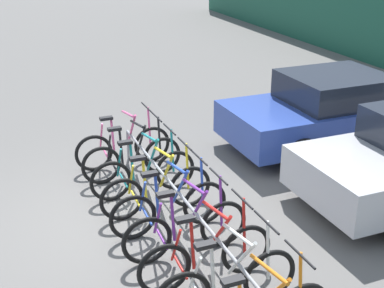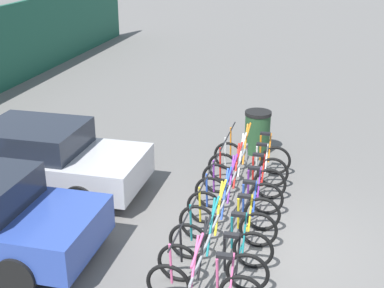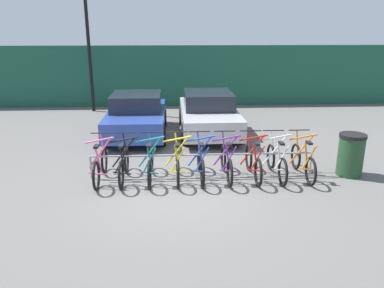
{
  "view_description": "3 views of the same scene",
  "coord_description": "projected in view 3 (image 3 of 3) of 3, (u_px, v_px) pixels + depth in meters",
  "views": [
    {
      "loc": [
        6.63,
        -1.64,
        3.98
      ],
      "look_at": [
        -0.3,
        1.22,
        0.87
      ],
      "focal_mm": 50.0,
      "sensor_mm": 36.0,
      "label": 1
    },
    {
      "loc": [
        -7.8,
        -0.78,
        4.99
      ],
      "look_at": [
        1.79,
        1.58,
        1.04
      ],
      "focal_mm": 50.0,
      "sensor_mm": 36.0,
      "label": 2
    },
    {
      "loc": [
        -0.11,
        -7.71,
        3.39
      ],
      "look_at": [
        0.38,
        0.81,
        0.78
      ],
      "focal_mm": 35.0,
      "sensor_mm": 36.0,
      "label": 3
    }
  ],
  "objects": [
    {
      "name": "bicycle_blue",
      "position": [
        201.0,
        164.0,
        8.78
      ],
      "size": [
        0.68,
        1.71,
        1.05
      ],
      "rotation": [
        0.0,
        0.0,
        0.0
      ],
      "color": "black",
      "rests_on": "ground"
    },
    {
      "name": "bicycle_white",
      "position": [
        277.0,
        162.0,
        8.88
      ],
      "size": [
        0.68,
        1.71,
        1.05
      ],
      "rotation": [
        0.0,
        0.0,
        -0.01
      ],
      "color": "black",
      "rests_on": "ground"
    },
    {
      "name": "bicycle_pink",
      "position": [
        100.0,
        166.0,
        8.66
      ],
      "size": [
        0.68,
        1.71,
        1.05
      ],
      "rotation": [
        0.0,
        0.0,
        0.02
      ],
      "color": "black",
      "rests_on": "ground"
    },
    {
      "name": "lamp_post",
      "position": [
        87.0,
        20.0,
        15.18
      ],
      "size": [
        0.24,
        0.44,
        6.8
      ],
      "color": "black",
      "rests_on": "ground"
    },
    {
      "name": "bicycle_black",
      "position": [
        124.0,
        165.0,
        8.69
      ],
      "size": [
        0.68,
        1.71,
        1.05
      ],
      "rotation": [
        0.0,
        0.0,
        -0.05
      ],
      "color": "black",
      "rests_on": "ground"
    },
    {
      "name": "hoarding_wall",
      "position": [
        173.0,
        76.0,
        17.03
      ],
      "size": [
        36.0,
        0.16,
        2.73
      ],
      "primitive_type": "cube",
      "color": "#19513D",
      "rests_on": "ground"
    },
    {
      "name": "bicycle_orange",
      "position": [
        303.0,
        162.0,
        8.92
      ],
      "size": [
        0.68,
        1.71,
        1.05
      ],
      "rotation": [
        0.0,
        0.0,
        -0.02
      ],
      "color": "black",
      "rests_on": "ground"
    },
    {
      "name": "bicycle_teal",
      "position": [
        151.0,
        165.0,
        8.72
      ],
      "size": [
        0.68,
        1.71,
        1.05
      ],
      "rotation": [
        0.0,
        0.0,
        -0.02
      ],
      "color": "black",
      "rests_on": "ground"
    },
    {
      "name": "bicycle_yellow",
      "position": [
        177.0,
        164.0,
        8.75
      ],
      "size": [
        0.68,
        1.71,
        1.05
      ],
      "rotation": [
        0.0,
        0.0,
        0.03
      ],
      "color": "black",
      "rests_on": "ground"
    },
    {
      "name": "car_silver",
      "position": [
        208.0,
        113.0,
        12.63
      ],
      "size": [
        1.91,
        4.25,
        1.4
      ],
      "color": "#B7B7BC",
      "rests_on": "ground"
    },
    {
      "name": "bicycle_red",
      "position": [
        253.0,
        163.0,
        8.85
      ],
      "size": [
        0.68,
        1.71,
        1.05
      ],
      "rotation": [
        0.0,
        0.0,
        -0.06
      ],
      "color": "black",
      "rests_on": "ground"
    },
    {
      "name": "bicycle_purple",
      "position": [
        226.0,
        163.0,
        8.82
      ],
      "size": [
        0.68,
        1.71,
        1.05
      ],
      "rotation": [
        0.0,
        0.0,
        -0.07
      ],
      "color": "black",
      "rests_on": "ground"
    },
    {
      "name": "bike_rack",
      "position": [
        203.0,
        157.0,
        8.89
      ],
      "size": [
        5.33,
        0.04,
        0.57
      ],
      "color": "gray",
      "rests_on": "ground"
    },
    {
      "name": "car_blue",
      "position": [
        137.0,
        115.0,
        12.31
      ],
      "size": [
        1.91,
        3.95,
        1.4
      ],
      "color": "#2D479E",
      "rests_on": "ground"
    },
    {
      "name": "trash_bin",
      "position": [
        351.0,
        155.0,
        8.98
      ],
      "size": [
        0.63,
        0.63,
        1.03
      ],
      "color": "#234728",
      "rests_on": "ground"
    },
    {
      "name": "ground_plane",
      "position": [
        177.0,
        188.0,
        8.36
      ],
      "size": [
        120.0,
        120.0,
        0.0
      ],
      "primitive_type": "plane",
      "color": "#605E5B"
    }
  ]
}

